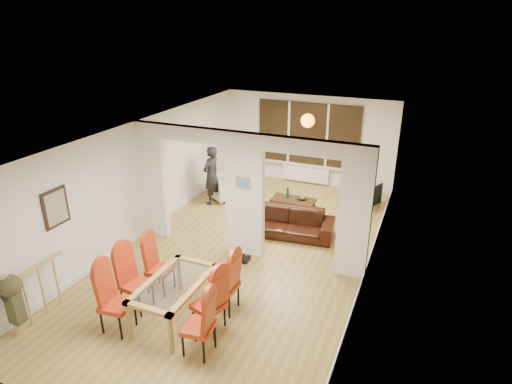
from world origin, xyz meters
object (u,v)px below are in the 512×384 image
Objects in this scene: dining_chair_ra at (198,323)px; armchair at (225,187)px; sofa at (288,222)px; coffee_table at (293,204)px; dining_chair_la at (116,300)px; dining_chair_rc at (224,282)px; dining_chair_lc at (160,266)px; television at (368,197)px; dining_chair_lb at (136,281)px; person at (211,175)px; bottle at (288,192)px; dining_chair_rb at (208,301)px; bowl at (302,198)px; dining_table at (175,300)px.

dining_chair_ra reaches higher than armchair.
coffee_table is (-0.33, 1.42, -0.17)m from sofa.
dining_chair_rc is (1.31, 1.10, -0.01)m from dining_chair_la.
dining_chair_lc is 4.34m from armchair.
coffee_table is (-1.77, -0.87, -0.15)m from television.
armchair is at bearing 106.95° from dining_chair_lb.
television is (2.92, 5.81, -0.27)m from dining_chair_lb.
sofa is 1.47m from coffee_table.
dining_chair_lb is 0.70× the size of person.
bottle is at bearing 164.26° from coffee_table.
dining_chair_ra reaches higher than dining_chair_lc.
dining_chair_ra is at bearing -86.48° from coffee_table.
dining_chair_rc reaches higher than coffee_table.
bottle is (0.91, 5.56, -0.15)m from dining_chair_la.
dining_chair_rc is 5.51m from television.
dining_chair_ra is 1.40× the size of armchair.
dining_chair_rc is 1.12× the size of television.
dining_chair_rb reaches higher than television.
bottle is at bearing 86.91° from dining_chair_lb.
sofa is (0.10, 2.99, -0.24)m from dining_chair_rc.
dining_chair_lc is 4.52m from bottle.
dining_chair_rb is at bearing -87.83° from dining_chair_rc.
dining_chair_ra is at bearing -32.93° from armchair.
armchair reaches higher than bottle.
dining_chair_ra is (1.48, -0.51, -0.02)m from dining_chair_lb.
dining_chair_rb is 5.03m from bottle.
coffee_table is (-0.24, 4.96, -0.42)m from dining_chair_rb.
person is 2.04m from bottle.
dining_chair_rc is 0.69× the size of person.
dining_chair_lc is 0.67× the size of person.
dining_chair_ra reaches higher than television.
dining_chair_ra is 1.05m from dining_chair_rc.
coffee_table is at bearing 71.97° from dining_chair_la.
dining_chair_lb is at bearing -46.76° from armchair.
dining_chair_ra is 4.04m from sofa.
dining_chair_lc is at bearing -44.58° from armchair.
dining_chair_lb is 5.10m from coffee_table.
person is (-2.34, 4.46, 0.23)m from dining_chair_rb.
dining_chair_lc is at bearing 24.24° from person.
dining_chair_lc reaches higher than coffee_table.
sofa is (-0.01, 4.03, -0.23)m from dining_chair_ra.
bowl is at bearing 2.77° from bottle.
dining_chair_rb is 3.55m from sofa.
person reaches higher than dining_chair_la.
person is (-1.70, 4.43, 0.43)m from dining_table.
television is 2.11m from bottle.
sofa is at bearing 78.53° from person.
dining_chair_lb is 5.09m from bottle.
dining_chair_lb is 4.67× the size of bowl.
person is at bearing 110.06° from dining_chair_lb.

